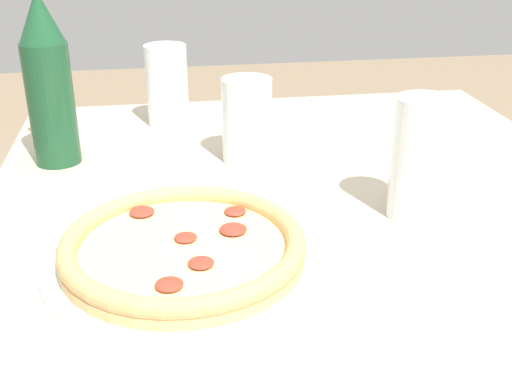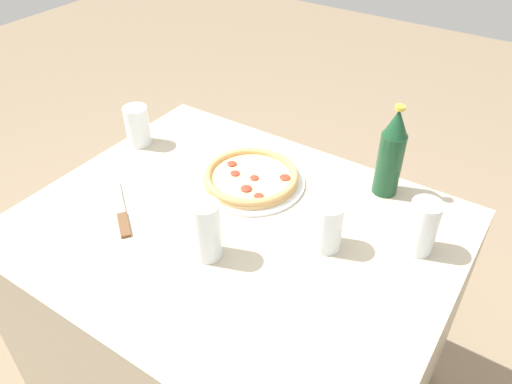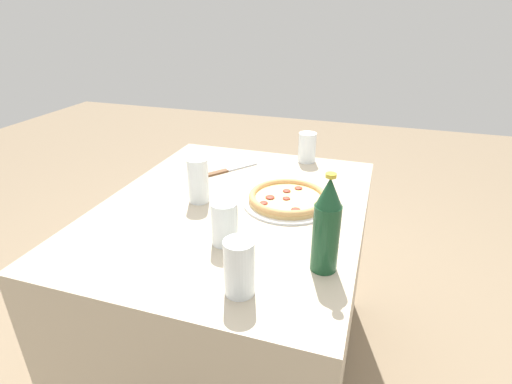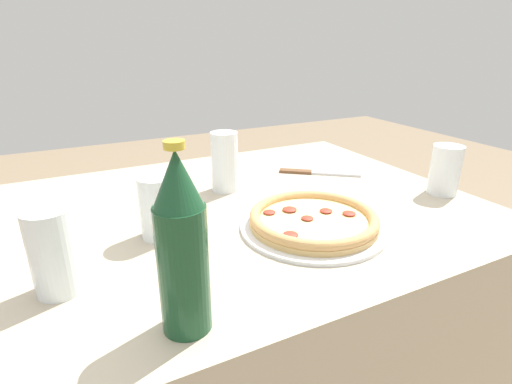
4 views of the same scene
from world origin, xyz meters
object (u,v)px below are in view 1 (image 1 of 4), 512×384
glass_mango_juice (167,90)px  glass_water (419,164)px  pizza_salami (184,249)px  glass_cola (247,122)px  beer_bottle (48,81)px

glass_mango_juice → glass_water: (0.41, 0.30, 0.01)m
glass_water → glass_mango_juice: bearing=-144.1°
pizza_salami → glass_cola: (-0.30, 0.11, 0.04)m
beer_bottle → glass_cola: bearing=82.8°
glass_mango_juice → glass_water: 0.51m
beer_bottle → pizza_salami: bearing=27.7°
glass_cola → glass_water: size_ratio=0.83×
glass_mango_juice → glass_water: glass_water is taller
glass_cola → beer_bottle: bearing=-97.2°
pizza_salami → beer_bottle: size_ratio=1.16×
glass_mango_juice → glass_cola: (0.19, 0.11, -0.00)m
beer_bottle → glass_mango_juice: bearing=131.7°
pizza_salami → glass_water: (-0.08, 0.30, 0.05)m
glass_mango_juice → beer_bottle: (0.15, -0.17, 0.06)m
pizza_salami → beer_bottle: beer_bottle is taller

